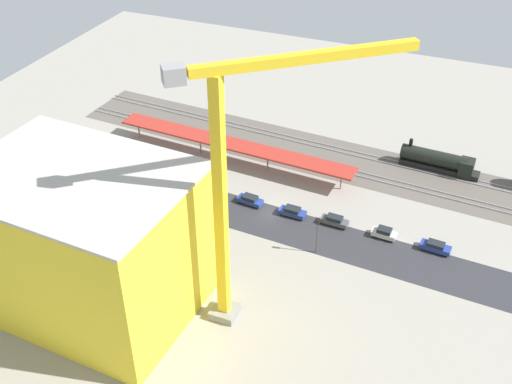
{
  "coord_description": "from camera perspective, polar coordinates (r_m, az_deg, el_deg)",
  "views": [
    {
      "loc": [
        -30.18,
        80.43,
        64.53
      ],
      "look_at": [
        2.02,
        1.93,
        5.23
      ],
      "focal_mm": 43.75,
      "sensor_mm": 36.0,
      "label": 1
    }
  ],
  "objects": [
    {
      "name": "parked_car_0",
      "position": [
        103.25,
        16.09,
        -4.86
      ],
      "size": [
        4.91,
        2.23,
        1.62
      ],
      "color": "black",
      "rests_on": "ground"
    },
    {
      "name": "street_tree_2",
      "position": [
        114.91,
        -15.87,
        2.03
      ],
      "size": [
        4.12,
        4.12,
        6.66
      ],
      "color": "brown",
      "rests_on": "ground"
    },
    {
      "name": "street_asphalt",
      "position": [
        105.78,
        0.95,
        -2.64
      ],
      "size": [
        100.37,
        14.88,
        0.01
      ],
      "primitive_type": "cube",
      "rotation": [
        0.0,
        0.0,
        -0.06
      ],
      "color": "#2D2D33",
      "rests_on": "ground"
    },
    {
      "name": "platform_canopy_near",
      "position": [
        119.49,
        -2.1,
        4.37
      ],
      "size": [
        48.84,
        7.19,
        4.0
      ],
      "color": "#A82D23",
      "rests_on": "ground"
    },
    {
      "name": "street_tree_0",
      "position": [
        108.82,
        -12.21,
        1.03
      ],
      "size": [
        5.04,
        5.04,
        7.75
      ],
      "color": "brown",
      "rests_on": "ground"
    },
    {
      "name": "track_rails",
      "position": [
        124.42,
        5.01,
        3.66
      ],
      "size": [
        99.85,
        14.16,
        0.12
      ],
      "color": "#9E9EA8",
      "rests_on": "ground"
    },
    {
      "name": "street_tree_1",
      "position": [
        111.1,
        -13.55,
        1.01
      ],
      "size": [
        4.03,
        4.03,
        6.3
      ],
      "color": "brown",
      "rests_on": "ground"
    },
    {
      "name": "construction_roof_slab",
      "position": [
        81.52,
        -16.45,
        1.33
      ],
      "size": [
        30.7,
        23.29,
        0.4
      ],
      "primitive_type": "cube",
      "rotation": [
        0.0,
        0.0,
        -0.06
      ],
      "color": "#B7B2A8",
      "rests_on": "construction_building"
    },
    {
      "name": "tower_crane",
      "position": [
        75.4,
        -1.35,
        1.55
      ],
      "size": [
        24.09,
        20.34,
        38.13
      ],
      "color": "gray",
      "rests_on": "ground"
    },
    {
      "name": "parked_car_2",
      "position": [
        105.31,
        7.19,
        -2.64
      ],
      "size": [
        4.75,
        2.0,
        1.7
      ],
      "color": "black",
      "rests_on": "ground"
    },
    {
      "name": "parked_car_5",
      "position": [
        111.93,
        -4.47,
        0.11
      ],
      "size": [
        4.89,
        2.09,
        1.76
      ],
      "color": "black",
      "rests_on": "ground"
    },
    {
      "name": "rail_bed",
      "position": [
        124.51,
        5.0,
        3.59
      ],
      "size": [
        100.71,
        20.57,
        0.01
      ],
      "primitive_type": "cube",
      "rotation": [
        0.0,
        0.0,
        -0.06
      ],
      "color": "#5B544C",
      "rests_on": "ground"
    },
    {
      "name": "locomotive",
      "position": [
        122.81,
        16.48,
        2.69
      ],
      "size": [
        15.01,
        3.71,
        5.22
      ],
      "color": "black",
      "rests_on": "ground"
    },
    {
      "name": "box_truck_1",
      "position": [
        102.23,
        -9.35,
        -3.6
      ],
      "size": [
        9.84,
        3.24,
        3.16
      ],
      "color": "black",
      "rests_on": "ground"
    },
    {
      "name": "ground_plane",
      "position": [
        107.44,
        1.39,
        -1.97
      ],
      "size": [
        160.03,
        160.03,
        0.0
      ],
      "primitive_type": "plane",
      "color": "gray",
      "rests_on": "ground"
    },
    {
      "name": "parked_car_4",
      "position": [
        109.35,
        -0.55,
        -0.76
      ],
      "size": [
        4.8,
        2.38,
        1.59
      ],
      "color": "black",
      "rests_on": "ground"
    },
    {
      "name": "construction_building",
      "position": [
        87.69,
        -15.3,
        -4.52
      ],
      "size": [
        30.06,
        22.66,
        21.1
      ],
      "primitive_type": "cube",
      "rotation": [
        0.0,
        0.0,
        -0.06
      ],
      "color": "yellow",
      "rests_on": "ground"
    },
    {
      "name": "parked_car_3",
      "position": [
        106.69,
        3.35,
        -1.84
      ],
      "size": [
        4.71,
        2.11,
        1.64
      ],
      "color": "black",
      "rests_on": "ground"
    },
    {
      "name": "traffic_light",
      "position": [
        97.1,
        5.62,
        -3.56
      ],
      "size": [
        0.5,
        0.36,
        6.52
      ],
      "color": "#333333",
      "rests_on": "ground"
    },
    {
      "name": "parked_car_1",
      "position": [
        103.97,
        11.63,
        -3.73
      ],
      "size": [
        4.12,
        2.09,
        1.75
      ],
      "color": "black",
      "rests_on": "ground"
    },
    {
      "name": "box_truck_0",
      "position": [
        102.08,
        -8.04,
        -3.54
      ],
      "size": [
        10.25,
        2.5,
        3.13
      ],
      "color": "black",
      "rests_on": "ground"
    }
  ]
}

